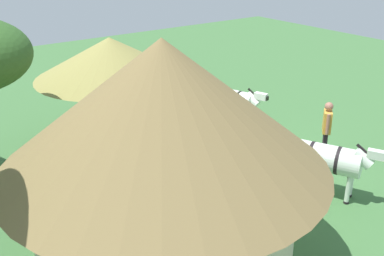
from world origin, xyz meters
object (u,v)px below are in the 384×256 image
object	(u,v)px
shade_umbrella	(110,58)
zebra_by_umbrella	(328,159)
guest_beside_umbrella	(167,105)
striped_lounge_chair	(261,148)
zebra_nearest_camera	(234,101)
standing_watcher	(327,126)
patio_chair_near_lawn	(69,134)
patio_dining_table	(115,128)
patio_chair_near_hut	(160,128)
thatched_hut	(164,149)

from	to	relation	value
shade_umbrella	zebra_by_umbrella	distance (m)	6.33
guest_beside_umbrella	zebra_by_umbrella	size ratio (longest dim) A/B	0.77
striped_lounge_chair	zebra_nearest_camera	xyz separation A→B (m)	(1.95, -0.64, 0.73)
shade_umbrella	zebra_by_umbrella	bearing A→B (deg)	-151.70
standing_watcher	shade_umbrella	bearing A→B (deg)	95.76
zebra_by_umbrella	standing_watcher	bearing A→B (deg)	-165.72
shade_umbrella	guest_beside_umbrella	world-z (taller)	shade_umbrella
patio_chair_near_lawn	striped_lounge_chair	bearing A→B (deg)	80.90
guest_beside_umbrella	standing_watcher	world-z (taller)	standing_watcher
patio_dining_table	zebra_by_umbrella	bearing A→B (deg)	-151.70
standing_watcher	patio_chair_near_hut	bearing A→B (deg)	90.04
shade_umbrella	guest_beside_umbrella	distance (m)	2.55
patio_chair_near_hut	patio_chair_near_lawn	bearing A→B (deg)	85.71
patio_chair_near_hut	thatched_hut	bearing A→B (deg)	170.69
shade_umbrella	patio_chair_near_lawn	size ratio (longest dim) A/B	4.69
guest_beside_umbrella	standing_watcher	bearing A→B (deg)	117.66
shade_umbrella	patio_chair_near_hut	xyz separation A→B (m)	(-0.50, -1.24, -2.24)
patio_dining_table	zebra_by_umbrella	size ratio (longest dim) A/B	0.75
standing_watcher	zebra_nearest_camera	xyz separation A→B (m)	(3.15, 0.62, -0.05)
patio_chair_near_lawn	standing_watcher	bearing A→B (deg)	79.97
patio_chair_near_lawn	zebra_by_umbrella	distance (m)	7.26
zebra_nearest_camera	patio_chair_near_lawn	bearing A→B (deg)	-35.91
patio_chair_near_hut	standing_watcher	world-z (taller)	standing_watcher
guest_beside_umbrella	zebra_by_umbrella	world-z (taller)	guest_beside_umbrella
thatched_hut	zebra_nearest_camera	size ratio (longest dim) A/B	2.88
patio_chair_near_lawn	zebra_by_umbrella	bearing A→B (deg)	64.48
shade_umbrella	patio_dining_table	size ratio (longest dim) A/B	2.62
patio_chair_near_hut	zebra_nearest_camera	size ratio (longest dim) A/B	0.44
shade_umbrella	patio_dining_table	distance (m)	2.10
thatched_hut	patio_chair_near_hut	xyz separation A→B (m)	(4.70, -2.88, -1.90)
patio_chair_near_hut	guest_beside_umbrella	xyz separation A→B (m)	(0.52, -0.60, 0.47)
guest_beside_umbrella	zebra_nearest_camera	world-z (taller)	guest_beside_umbrella
zebra_nearest_camera	guest_beside_umbrella	bearing A→B (deg)	-43.99
guest_beside_umbrella	striped_lounge_chair	xyz separation A→B (m)	(-2.90, -1.29, -0.74)
striped_lounge_chair	zebra_by_umbrella	xyz separation A→B (m)	(-2.47, 0.24, 0.70)
shade_umbrella	zebra_by_umbrella	world-z (taller)	shade_umbrella
standing_watcher	striped_lounge_chair	bearing A→B (deg)	95.00
patio_dining_table	zebra_nearest_camera	xyz separation A→B (m)	(-0.93, -3.76, 0.32)
guest_beside_umbrella	striped_lounge_chair	bearing A→B (deg)	109.79
patio_dining_table	zebra_by_umbrella	xyz separation A→B (m)	(-5.34, -2.88, 0.29)
patio_dining_table	guest_beside_umbrella	world-z (taller)	guest_beside_umbrella
patio_chair_near_hut	striped_lounge_chair	bearing A→B (deg)	-119.40
shade_umbrella	patio_dining_table	xyz separation A→B (m)	(0.00, 0.00, -2.10)
patio_dining_table	guest_beside_umbrella	xyz separation A→B (m)	(0.02, -1.83, 0.33)
thatched_hut	guest_beside_umbrella	world-z (taller)	thatched_hut
shade_umbrella	striped_lounge_chair	distance (m)	4.93
shade_umbrella	patio_chair_near_lawn	distance (m)	2.61
thatched_hut	patio_chair_near_hut	bearing A→B (deg)	-31.48
guest_beside_umbrella	zebra_nearest_camera	bearing A→B (deg)	149.54
patio_dining_table	striped_lounge_chair	xyz separation A→B (m)	(-2.88, -3.12, -0.41)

